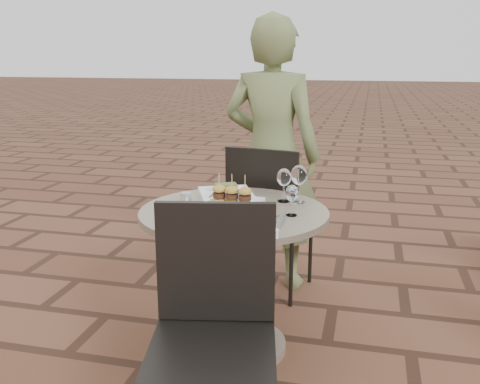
% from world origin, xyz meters
% --- Properties ---
extents(ground, '(60.00, 60.00, 0.00)m').
position_xyz_m(ground, '(0.00, 0.00, 0.00)').
color(ground, brown).
rests_on(ground, ground).
extents(cafe_table, '(0.90, 0.90, 0.73)m').
position_xyz_m(cafe_table, '(-0.04, -0.16, 0.48)').
color(cafe_table, gray).
rests_on(cafe_table, ground).
extents(chair_far, '(0.51, 0.51, 0.93)m').
position_xyz_m(chair_far, '(0.00, 0.50, 0.55)').
color(chair_far, black).
rests_on(chair_far, ground).
extents(chair_near, '(0.52, 0.52, 0.93)m').
position_xyz_m(chair_near, '(0.06, -0.84, 0.55)').
color(chair_near, black).
rests_on(chair_near, ground).
extents(diner, '(0.67, 0.49, 1.68)m').
position_xyz_m(diner, '(-0.02, 0.71, 0.84)').
color(diner, '#5F6A3A').
rests_on(diner, ground).
extents(plate_salmon, '(0.35, 0.35, 0.07)m').
position_xyz_m(plate_salmon, '(-0.14, 0.06, 0.75)').
color(plate_salmon, white).
rests_on(plate_salmon, cafe_table).
extents(plate_sliders, '(0.28, 0.28, 0.17)m').
position_xyz_m(plate_sliders, '(-0.06, -0.12, 0.77)').
color(plate_sliders, white).
rests_on(plate_sliders, cafe_table).
extents(plate_tuna, '(0.34, 0.34, 0.03)m').
position_xyz_m(plate_tuna, '(0.07, -0.44, 0.75)').
color(plate_tuna, white).
rests_on(plate_tuna, cafe_table).
extents(wine_glass_right, '(0.06, 0.06, 0.14)m').
position_xyz_m(wine_glass_right, '(0.24, -0.18, 0.83)').
color(wine_glass_right, white).
rests_on(wine_glass_right, cafe_table).
extents(wine_glass_mid, '(0.07, 0.07, 0.17)m').
position_xyz_m(wine_glass_mid, '(0.17, 0.05, 0.85)').
color(wine_glass_mid, white).
rests_on(wine_glass_mid, cafe_table).
extents(wine_glass_far, '(0.08, 0.08, 0.19)m').
position_xyz_m(wine_glass_far, '(0.24, 0.05, 0.87)').
color(wine_glass_far, white).
rests_on(wine_glass_far, cafe_table).
extents(steel_ramekin, '(0.06, 0.06, 0.04)m').
position_xyz_m(steel_ramekin, '(-0.32, -0.05, 0.75)').
color(steel_ramekin, silver).
rests_on(steel_ramekin, cafe_table).
extents(cutlery_set, '(0.11, 0.22, 0.00)m').
position_xyz_m(cutlery_set, '(0.19, -0.30, 0.73)').
color(cutlery_set, silver).
rests_on(cutlery_set, cafe_table).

